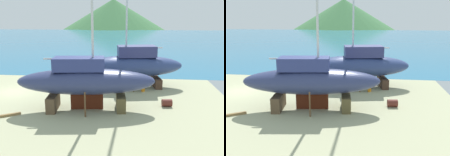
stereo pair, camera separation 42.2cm
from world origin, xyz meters
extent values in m
cube|color=#276A91|center=(0.00, 65.29, 0.00)|extent=(163.16, 116.51, 0.01)
cone|color=#3B703F|center=(-5.51, 149.72, 0.00)|extent=(129.41, 129.41, 38.01)
cube|color=brown|center=(10.91, -3.57, 0.60)|extent=(0.99, 2.45, 1.21)
cube|color=brown|center=(5.53, -4.24, 0.60)|extent=(0.99, 2.45, 1.21)
cylinder|color=brown|center=(8.02, -2.28, 0.96)|extent=(0.12, 0.12, 1.91)
cylinder|color=brown|center=(8.42, -5.52, 0.96)|extent=(0.12, 0.12, 1.91)
ellipsoid|color=navy|center=(8.22, -3.90, 2.31)|extent=(11.12, 4.29, 2.01)
cube|color=#4D1B0D|center=(8.22, -3.90, 0.60)|extent=(2.59, 0.40, 1.41)
cube|color=navy|center=(7.68, -3.97, 3.72)|extent=(4.09, 2.25, 1.01)
cylinder|color=silver|center=(6.88, -4.07, 4.12)|extent=(3.78, 0.60, 0.13)
cube|color=#43361A|center=(8.83, 2.73, 0.50)|extent=(1.18, 2.88, 1.00)
cube|color=#473124|center=(14.15, 3.68, 0.50)|extent=(1.18, 2.88, 1.00)
cylinder|color=#53371A|center=(11.83, 1.31, 0.89)|extent=(0.12, 0.12, 1.78)
cylinder|color=#47341D|center=(11.15, 5.10, 0.89)|extent=(0.12, 0.12, 1.78)
ellipsoid|color=navy|center=(11.49, 3.20, 2.23)|extent=(11.25, 5.36, 2.24)
cube|color=#492214|center=(11.49, 3.20, 0.33)|extent=(2.57, 0.54, 1.57)
cube|color=navy|center=(12.02, 3.30, 3.80)|extent=(4.20, 2.76, 1.12)
cylinder|color=silver|center=(12.82, 3.44, 4.14)|extent=(3.75, 0.80, 0.13)
cube|color=orange|center=(12.78, 1.50, 0.45)|extent=(0.36, 0.39, 0.91)
cube|color=#2F7B48|center=(12.78, 1.50, 1.20)|extent=(0.45, 0.50, 0.59)
sphere|color=#967450|center=(12.78, 1.50, 1.61)|extent=(0.22, 0.22, 0.22)
cylinder|color=#5A251D|center=(14.69, -2.55, 0.31)|extent=(0.87, 0.70, 0.62)
cube|color=olive|center=(2.14, -6.32, 0.08)|extent=(2.64, 1.78, 0.17)
camera|label=1|loc=(12.28, -22.60, 7.24)|focal=40.10mm
camera|label=2|loc=(12.70, -22.55, 7.24)|focal=40.10mm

